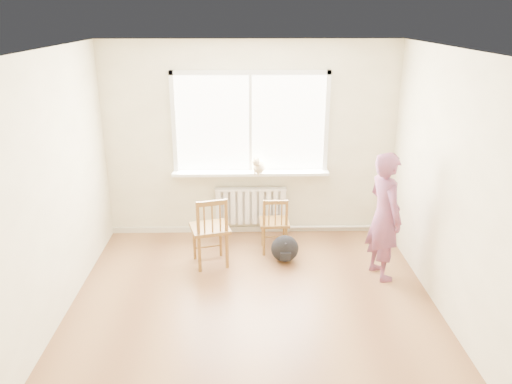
{
  "coord_description": "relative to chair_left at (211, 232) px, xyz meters",
  "views": [
    {
      "loc": [
        -0.08,
        -4.42,
        3.03
      ],
      "look_at": [
        0.05,
        1.2,
        0.99
      ],
      "focal_mm": 35.0,
      "sensor_mm": 36.0,
      "label": 1
    }
  ],
  "objects": [
    {
      "name": "baseboard",
      "position": [
        0.51,
        1.01,
        -0.42
      ],
      "size": [
        4.0,
        0.03,
        0.08
      ],
      "primitive_type": "cube",
      "color": "beige",
      "rests_on": "ground"
    },
    {
      "name": "cat",
      "position": [
        0.61,
        0.83,
        0.59
      ],
      "size": [
        0.24,
        0.38,
        0.26
      ],
      "rotation": [
        0.0,
        0.0,
        -0.33
      ],
      "color": "beige",
      "rests_on": "windowsill"
    },
    {
      "name": "floor",
      "position": [
        0.51,
        -1.22,
        -0.46
      ],
      "size": [
        4.5,
        4.5,
        0.0
      ],
      "primitive_type": "plane",
      "color": "#8D603A",
      "rests_on": "ground"
    },
    {
      "name": "person",
      "position": [
        2.06,
        -0.3,
        0.31
      ],
      "size": [
        0.52,
        0.65,
        1.55
      ],
      "primitive_type": "imported",
      "rotation": [
        0.0,
        0.0,
        1.86
      ],
      "color": "#CB4443",
      "rests_on": "floor"
    },
    {
      "name": "radiator",
      "position": [
        0.51,
        0.93,
        -0.02
      ],
      "size": [
        1.0,
        0.12,
        0.55
      ],
      "color": "white",
      "rests_on": "back_wall"
    },
    {
      "name": "windowsill",
      "position": [
        0.51,
        0.92,
        0.47
      ],
      "size": [
        2.15,
        0.22,
        0.04
      ],
      "primitive_type": "cube",
      "color": "white",
      "rests_on": "back_wall"
    },
    {
      "name": "chair_left",
      "position": [
        0.0,
        0.0,
        0.0
      ],
      "size": [
        0.55,
        0.54,
        0.92
      ],
      "rotation": [
        0.0,
        0.0,
        3.41
      ],
      "color": "brown",
      "rests_on": "floor"
    },
    {
      "name": "back_wall",
      "position": [
        0.51,
        1.03,
        0.89
      ],
      "size": [
        4.0,
        0.01,
        2.7
      ],
      "primitive_type": "cube",
      "color": "#EFE6BF",
      "rests_on": "ground"
    },
    {
      "name": "window",
      "position": [
        0.51,
        1.0,
        1.2
      ],
      "size": [
        2.12,
        0.05,
        1.42
      ],
      "color": "white",
      "rests_on": "back_wall"
    },
    {
      "name": "chair_right",
      "position": [
        0.81,
        0.36,
        -0.07
      ],
      "size": [
        0.39,
        0.37,
        0.77
      ],
      "rotation": [
        0.0,
        0.0,
        3.16
      ],
      "color": "brown",
      "rests_on": "floor"
    },
    {
      "name": "heating_pipe",
      "position": [
        1.76,
        0.97,
        -0.38
      ],
      "size": [
        1.4,
        0.04,
        0.04
      ],
      "primitive_type": "cylinder",
      "rotation": [
        0.0,
        1.57,
        0.0
      ],
      "color": "silver",
      "rests_on": "back_wall"
    },
    {
      "name": "backpack",
      "position": [
        0.93,
        0.08,
        -0.29
      ],
      "size": [
        0.38,
        0.3,
        0.35
      ],
      "primitive_type": "ellipsoid",
      "rotation": [
        0.0,
        0.0,
        0.09
      ],
      "color": "black",
      "rests_on": "floor"
    },
    {
      "name": "ceiling",
      "position": [
        0.51,
        -1.22,
        2.24
      ],
      "size": [
        4.5,
        4.5,
        0.0
      ],
      "primitive_type": "plane",
      "rotation": [
        3.14,
        0.0,
        0.0
      ],
      "color": "white",
      "rests_on": "back_wall"
    }
  ]
}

